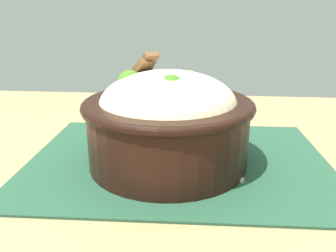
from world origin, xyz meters
name	(u,v)px	position (x,y,z in m)	size (l,w,h in m)	color
table	(156,217)	(0.00, 0.00, 0.68)	(1.11, 0.80, 0.75)	#99754C
placemat	(178,160)	(0.03, 0.03, 0.75)	(0.39, 0.28, 0.00)	#1E422D
bowl	(168,119)	(0.02, 0.01, 0.81)	(0.21, 0.21, 0.14)	black
fork	(232,155)	(0.10, 0.04, 0.75)	(0.02, 0.13, 0.00)	silver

